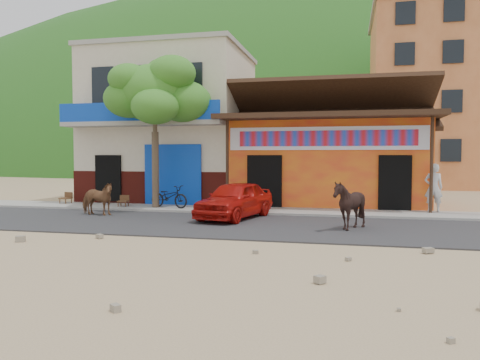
# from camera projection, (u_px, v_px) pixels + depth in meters

# --- Properties ---
(ground) EXTENTS (120.00, 120.00, 0.00)m
(ground) POSITION_uv_depth(u_px,v_px,m) (232.00, 241.00, 11.99)
(ground) COLOR #9E825B
(ground) RESTS_ON ground
(road) EXTENTS (60.00, 5.00, 0.04)m
(road) POSITION_uv_depth(u_px,v_px,m) (252.00, 226.00, 14.42)
(road) COLOR #28282B
(road) RESTS_ON ground
(sidewalk) EXTENTS (60.00, 2.00, 0.12)m
(sidewalk) POSITION_uv_depth(u_px,v_px,m) (270.00, 211.00, 17.82)
(sidewalk) COLOR gray
(sidewalk) RESTS_ON ground
(dance_club) EXTENTS (8.00, 6.00, 3.60)m
(dance_club) POSITION_uv_depth(u_px,v_px,m) (329.00, 164.00, 21.16)
(dance_club) COLOR orange
(dance_club) RESTS_ON ground
(cafe_building) EXTENTS (7.00, 6.00, 7.00)m
(cafe_building) POSITION_uv_depth(u_px,v_px,m) (173.00, 128.00, 22.78)
(cafe_building) COLOR beige
(cafe_building) RESTS_ON ground
(apartment_front) EXTENTS (9.00, 9.00, 12.00)m
(apartment_front) POSITION_uv_depth(u_px,v_px,m) (438.00, 101.00, 32.97)
(apartment_front) COLOR #CC723F
(apartment_front) RESTS_ON ground
(hillside) EXTENTS (100.00, 40.00, 24.00)m
(hillside) POSITION_uv_depth(u_px,v_px,m) (332.00, 98.00, 79.44)
(hillside) COLOR #194C14
(hillside) RESTS_ON ground
(tree) EXTENTS (3.00, 3.00, 6.00)m
(tree) POSITION_uv_depth(u_px,v_px,m) (155.00, 132.00, 18.51)
(tree) COLOR #2D721E
(tree) RESTS_ON sidewalk
(cow_tan) EXTENTS (1.45, 0.74, 1.18)m
(cow_tan) POSITION_uv_depth(u_px,v_px,m) (97.00, 199.00, 16.76)
(cow_tan) COLOR brown
(cow_tan) RESTS_ON road
(cow_dark) EXTENTS (1.59, 1.50, 1.43)m
(cow_dark) POSITION_uv_depth(u_px,v_px,m) (349.00, 205.00, 13.46)
(cow_dark) COLOR black
(cow_dark) RESTS_ON road
(red_car) EXTENTS (2.34, 3.98, 1.27)m
(red_car) POSITION_uv_depth(u_px,v_px,m) (235.00, 200.00, 15.97)
(red_car) COLOR #B2110C
(red_car) RESTS_ON road
(scooter) EXTENTS (1.79, 0.99, 0.89)m
(scooter) POSITION_uv_depth(u_px,v_px,m) (169.00, 197.00, 18.44)
(scooter) COLOR black
(scooter) RESTS_ON sidewalk
(pedestrian) EXTENTS (0.66, 0.44, 1.77)m
(pedestrian) POSITION_uv_depth(u_px,v_px,m) (434.00, 188.00, 17.10)
(pedestrian) COLOR silver
(pedestrian) RESTS_ON sidewalk
(cafe_chair_left) EXTENTS (0.49, 0.49, 0.89)m
(cafe_chair_left) POSITION_uv_depth(u_px,v_px,m) (65.00, 193.00, 20.14)
(cafe_chair_left) COLOR #51371B
(cafe_chair_left) RESTS_ON sidewalk
(cafe_chair_right) EXTENTS (0.44, 0.44, 0.84)m
(cafe_chair_right) POSITION_uv_depth(u_px,v_px,m) (123.00, 196.00, 18.92)
(cafe_chair_right) COLOR #472317
(cafe_chair_right) RESTS_ON sidewalk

